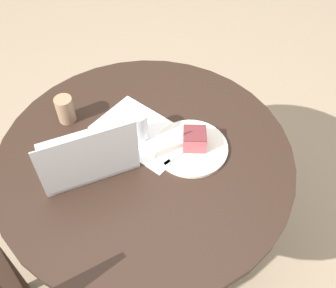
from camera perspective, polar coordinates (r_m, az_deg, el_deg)
ground_plane at (r=1.97m, az=-2.43°, el=-14.41°), size 12.00×12.00×0.00m
dining_table at (r=1.48m, az=-3.15°, el=-4.97°), size 1.03×1.03×0.71m
paper_document at (r=1.43m, az=-3.76°, el=1.72°), size 0.38×0.29×0.00m
plate at (r=1.37m, az=3.38°, el=-0.52°), size 0.26×0.26×0.01m
cake_slice at (r=1.35m, az=3.88°, el=0.76°), size 0.11×0.11×0.06m
fork at (r=1.34m, az=1.56°, el=-1.52°), size 0.03×0.17×0.00m
coffee_glass at (r=1.48m, az=-14.68°, el=4.88°), size 0.06×0.06×0.10m
water_glass at (r=1.37m, az=-4.38°, el=2.64°), size 0.07×0.07×0.12m
laptop at (r=1.33m, az=-11.66°, el=-1.80°), size 0.30×0.36×0.23m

